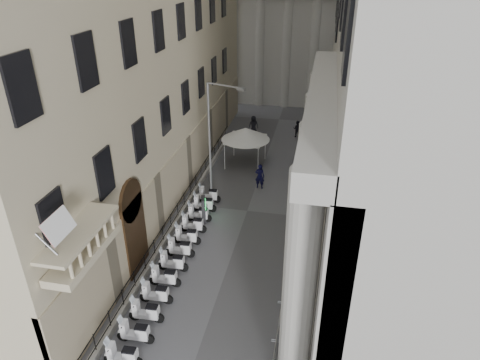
# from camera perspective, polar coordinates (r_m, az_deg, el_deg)

# --- Properties ---
(iron_fence) EXTENTS (0.30, 28.00, 1.40)m
(iron_fence) POSITION_cam_1_polar(r_m,az_deg,el_deg) (29.79, -7.64, -4.43)
(iron_fence) COLOR black
(iron_fence) RESTS_ON ground
(blue_awning) EXTENTS (1.60, 3.00, 3.00)m
(blue_awning) POSITION_cam_1_polar(r_m,az_deg,el_deg) (35.43, 9.60, 0.93)
(blue_awning) COLOR navy
(blue_awning) RESTS_ON ground
(scooter_2) EXTENTS (1.43, 0.64, 1.50)m
(scooter_2) POSITION_cam_1_polar(r_m,az_deg,el_deg) (21.53, -13.58, -20.23)
(scooter_2) COLOR white
(scooter_2) RESTS_ON ground
(scooter_3) EXTENTS (1.43, 0.64, 1.50)m
(scooter_3) POSITION_cam_1_polar(r_m,az_deg,el_deg) (22.31, -12.21, -17.90)
(scooter_3) COLOR white
(scooter_3) RESTS_ON ground
(scooter_4) EXTENTS (1.43, 0.64, 1.50)m
(scooter_4) POSITION_cam_1_polar(r_m,az_deg,el_deg) (23.14, -10.97, -15.72)
(scooter_4) COLOR white
(scooter_4) RESTS_ON ground
(scooter_5) EXTENTS (1.43, 0.64, 1.50)m
(scooter_5) POSITION_cam_1_polar(r_m,az_deg,el_deg) (24.01, -9.84, -13.69)
(scooter_5) COLOR white
(scooter_5) RESTS_ON ground
(scooter_6) EXTENTS (1.43, 0.64, 1.50)m
(scooter_6) POSITION_cam_1_polar(r_m,az_deg,el_deg) (24.92, -8.81, -11.81)
(scooter_6) COLOR white
(scooter_6) RESTS_ON ground
(scooter_7) EXTENTS (1.43, 0.64, 1.50)m
(scooter_7) POSITION_cam_1_polar(r_m,az_deg,el_deg) (25.86, -7.87, -10.05)
(scooter_7) COLOR white
(scooter_7) RESTS_ON ground
(scooter_8) EXTENTS (1.43, 0.64, 1.50)m
(scooter_8) POSITION_cam_1_polar(r_m,az_deg,el_deg) (26.83, -7.00, -8.42)
(scooter_8) COLOR white
(scooter_8) RESTS_ON ground
(scooter_9) EXTENTS (1.43, 0.64, 1.50)m
(scooter_9) POSITION_cam_1_polar(r_m,az_deg,el_deg) (27.82, -6.20, -6.90)
(scooter_9) COLOR white
(scooter_9) RESTS_ON ground
(scooter_10) EXTENTS (1.43, 0.64, 1.50)m
(scooter_10) POSITION_cam_1_polar(r_m,az_deg,el_deg) (28.84, -5.46, -5.49)
(scooter_10) COLOR white
(scooter_10) RESTS_ON ground
(scooter_11) EXTENTS (1.43, 0.64, 1.50)m
(scooter_11) POSITION_cam_1_polar(r_m,az_deg,el_deg) (29.87, -4.77, -4.17)
(scooter_11) COLOR white
(scooter_11) RESTS_ON ground
(scooter_12) EXTENTS (1.43, 0.64, 1.50)m
(scooter_12) POSITION_cam_1_polar(r_m,az_deg,el_deg) (30.93, -4.13, -2.94)
(scooter_12) COLOR white
(scooter_12) RESTS_ON ground
(barrier_2) EXTENTS (0.60, 2.40, 1.10)m
(barrier_2) POSITION_cam_1_polar(r_m,az_deg,el_deg) (21.93, 5.46, -18.26)
(barrier_2) COLOR #A9ACB1
(barrier_2) RESTS_ON ground
(barrier_3) EXTENTS (0.60, 2.40, 1.10)m
(barrier_3) POSITION_cam_1_polar(r_m,az_deg,el_deg) (23.73, 6.16, -13.97)
(barrier_3) COLOR #A9ACB1
(barrier_3) RESTS_ON ground
(barrier_4) EXTENTS (0.60, 2.40, 1.10)m
(barrier_4) POSITION_cam_1_polar(r_m,az_deg,el_deg) (25.66, 6.74, -10.31)
(barrier_4) COLOR #A9ACB1
(barrier_4) RESTS_ON ground
(barrier_5) EXTENTS (0.60, 2.40, 1.10)m
(barrier_5) POSITION_cam_1_polar(r_m,az_deg,el_deg) (27.68, 7.22, -7.17)
(barrier_5) COLOR #A9ACB1
(barrier_5) RESTS_ON ground
(security_tent) EXTENTS (4.03, 4.03, 3.27)m
(security_tent) POSITION_cam_1_polar(r_m,az_deg,el_deg) (35.49, 0.63, 6.22)
(security_tent) COLOR white
(security_tent) RESTS_ON ground
(street_lamp) EXTENTS (2.71, 1.13, 8.69)m
(street_lamp) POSITION_cam_1_polar(r_m,az_deg,el_deg) (28.62, -3.52, 6.09)
(street_lamp) COLOR gray
(street_lamp) RESTS_ON ground
(info_kiosk) EXTENTS (0.47, 0.86, 1.74)m
(info_kiosk) POSITION_cam_1_polar(r_m,az_deg,el_deg) (28.39, -4.86, -3.93)
(info_kiosk) COLOR black
(info_kiosk) RESTS_ON ground
(pedestrian_a) EXTENTS (0.75, 0.51, 1.98)m
(pedestrian_a) POSITION_cam_1_polar(r_m,az_deg,el_deg) (32.27, 2.66, 0.50)
(pedestrian_a) COLOR #0D0C33
(pedestrian_a) RESTS_ON ground
(pedestrian_b) EXTENTS (0.85, 0.69, 1.65)m
(pedestrian_b) POSITION_cam_1_polar(r_m,az_deg,el_deg) (42.24, 7.62, 6.78)
(pedestrian_b) COLOR black
(pedestrian_b) RESTS_ON ground
(pedestrian_c) EXTENTS (1.11, 0.94, 1.93)m
(pedestrian_c) POSITION_cam_1_polar(r_m,az_deg,el_deg) (42.35, 1.81, 7.28)
(pedestrian_c) COLOR black
(pedestrian_c) RESTS_ON ground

